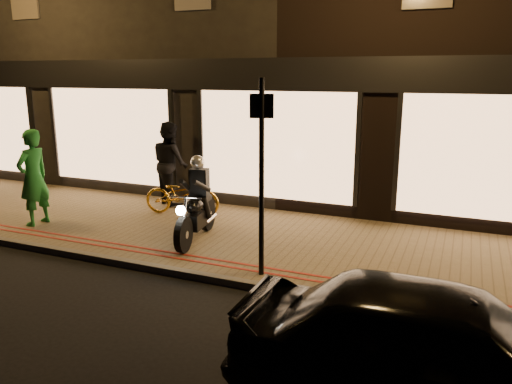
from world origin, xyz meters
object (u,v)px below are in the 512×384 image
Objects in this scene: sign_post at (262,169)px; bicycle_gold at (182,195)px; motorcycle at (197,208)px; parked_car at (444,355)px; person_green at (33,178)px.

sign_post is 3.99m from bicycle_gold.
bicycle_gold is at bearing 120.38° from motorcycle.
motorcycle is at bearing 148.36° from sign_post.
motorcycle is at bearing 52.79° from parked_car.
motorcycle is 0.64× the size of sign_post.
motorcycle is 0.98× the size of person_green.
parked_car is at bearing -140.25° from bicycle_gold.
person_green is (-3.55, -0.43, 0.37)m from motorcycle.
bicycle_gold is 3.05m from person_green.
bicycle_gold is 7.39m from parked_car.
sign_post reaches higher than bicycle_gold.
bicycle_gold is at bearing 49.63° from parked_car.
motorcycle is 2.31m from sign_post.
motorcycle is 3.60m from person_green.
sign_post is 1.76× the size of bicycle_gold.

